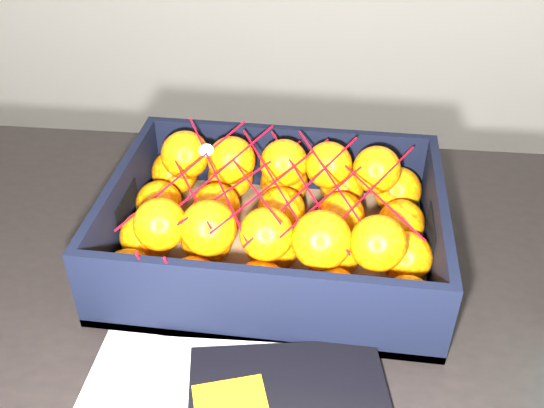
# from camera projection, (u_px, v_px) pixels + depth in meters

# --- Properties ---
(table) EXTENTS (1.22, 0.84, 0.75)m
(table) POSITION_uv_depth(u_px,v_px,m) (260.00, 351.00, 0.83)
(table) COLOR black
(table) RESTS_ON ground
(produce_crate) EXTENTS (0.43, 0.32, 0.11)m
(produce_crate) POSITION_uv_depth(u_px,v_px,m) (275.00, 236.00, 0.82)
(produce_crate) COLOR olive
(produce_crate) RESTS_ON table
(clementine_heap) EXTENTS (0.41, 0.30, 0.13)m
(clementine_heap) POSITION_uv_depth(u_px,v_px,m) (273.00, 218.00, 0.80)
(clementine_heap) COLOR orange
(clementine_heap) RESTS_ON produce_crate
(mesh_net) EXTENTS (0.36, 0.29, 0.10)m
(mesh_net) POSITION_uv_depth(u_px,v_px,m) (269.00, 187.00, 0.77)
(mesh_net) COLOR red
(mesh_net) RESTS_ON clementine_heap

